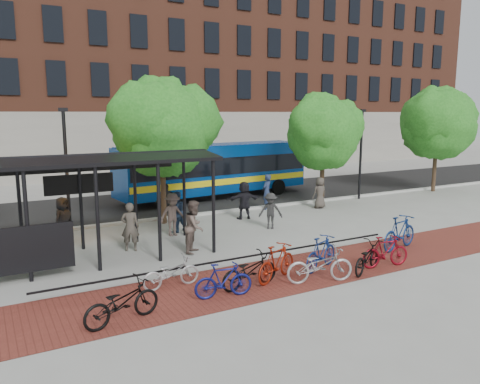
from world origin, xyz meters
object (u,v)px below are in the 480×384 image
lamp_post_right (361,151)px  pedestrian_9 (271,211)px  pedestrian_1 (130,227)px  pedestrian_7 (267,192)px  bike_5 (277,262)px  pedestrian_0 (63,220)px  bike_0 (122,302)px  bike_8 (367,257)px  pedestrian_2 (176,212)px  bike_4 (250,271)px  bike_11 (400,233)px  bike_3 (223,280)px  bike_9 (385,252)px  tree_c (324,129)px  bike_6 (320,265)px  pedestrian_6 (320,193)px  bus (215,167)px  bus_shelter (50,174)px  tree_d (438,120)px  lamp_post_left (67,167)px  pedestrian_3 (173,215)px  bike_7 (321,253)px  pedestrian_5 (244,200)px  bike_2 (171,273)px  pedestrian_8 (195,226)px  tree_b (163,124)px

lamp_post_right → pedestrian_9: 9.28m
pedestrian_1 → pedestrian_7: bearing=-132.8°
pedestrian_1 → pedestrian_7: 9.11m
bike_5 → pedestrian_0: bearing=10.3°
bike_0 → bike_8: bearing=-105.0°
pedestrian_2 → pedestrian_9: size_ratio=1.10×
bike_4 → bike_11: 6.70m
bike_3 → bike_9: size_ratio=0.94×
tree_c → bike_8: 11.61m
bike_6 → pedestrian_6: pedestrian_6 is taller
pedestrian_1 → pedestrian_2: size_ratio=1.04×
lamp_post_right → pedestrian_2: lamp_post_right is taller
bus → bike_9: (-0.71, -13.92, -1.28)m
bike_8 → pedestrian_7: pedestrian_7 is taller
bus_shelter → tree_d: 23.59m
lamp_post_left → lamp_post_right: 16.00m
pedestrian_3 → pedestrian_2: bearing=50.7°
bike_0 → bike_7: bearing=-97.5°
bus → pedestrian_5: (-1.23, -5.61, -0.91)m
bus → pedestrian_2: bearing=-133.4°
bike_2 → bike_6: bike_6 is taller
bike_6 → pedestrian_5: (2.20, 8.37, 0.36)m
lamp_post_right → pedestrian_5: lamp_post_right is taller
bike_9 → pedestrian_8: pedestrian_8 is taller
bus_shelter → bike_4: size_ratio=5.62×
bike_7 → pedestrian_7: (3.53, 8.81, 0.36)m
pedestrian_1 → bike_4: bearing=132.6°
bus → bike_7: 13.41m
pedestrian_1 → pedestrian_8: pedestrian_8 is taller
bike_6 → pedestrian_7: 10.64m
bike_7 → pedestrian_1: pedestrian_1 is taller
bike_2 → bike_3: (0.97, -1.38, 0.04)m
bike_4 → bike_9: 4.75m
bike_7 → bike_9: bearing=-135.5°
tree_d → bike_9: (-13.98, -9.34, -3.95)m
tree_d → pedestrian_0: bearing=-177.0°
bus → bus_shelter: bearing=-145.7°
bike_7 → pedestrian_3: pedestrian_3 is taller
tree_d → bike_11: (-12.03, -8.14, -3.84)m
bike_9 → bike_3: bearing=97.1°
pedestrian_7 → pedestrian_8: 8.13m
bike_9 → pedestrian_2: size_ratio=1.00×
tree_d → pedestrian_8: tree_d is taller
pedestrian_5 → pedestrian_7: (2.11, 1.35, 0.02)m
tree_d → bike_11: 15.03m
tree_c → lamp_post_right: 3.20m
pedestrian_9 → pedestrian_1: bearing=-141.3°
bike_0 → bike_5: bearing=-96.7°
tree_b → bike_9: 10.91m
bike_7 → pedestrian_3: (-2.61, 6.19, 0.33)m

